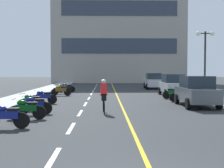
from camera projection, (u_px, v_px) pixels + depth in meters
The scene contains 32 objects.
ground_plane at pixel (114, 95), 26.35m from camera, with size 140.00×140.00×0.00m, color #2D3033.
curb_left at pixel (38, 92), 29.19m from camera, with size 2.40×72.00×0.12m, color #A8A8A3.
curb_right at pixel (187, 92), 29.49m from camera, with size 2.40×72.00×0.12m, color #A8A8A3.
lane_dash_0 at pixel (52, 159), 7.33m from camera, with size 0.14×2.20×0.01m, color silver.
lane_dash_1 at pixel (71, 128), 11.33m from camera, with size 0.14×2.20×0.01m, color silver.
lane_dash_2 at pixel (80, 113), 15.32m from camera, with size 0.14×2.20×0.01m, color silver.
lane_dash_3 at pixel (85, 104), 19.32m from camera, with size 0.14×2.20×0.01m, color silver.
lane_dash_4 at pixel (89, 98), 23.31m from camera, with size 0.14×2.20×0.01m, color silver.
lane_dash_5 at pixel (91, 94), 27.31m from camera, with size 0.14×2.20×0.01m, color silver.
lane_dash_6 at pixel (93, 91), 31.30m from camera, with size 0.14×2.20×0.01m, color silver.
lane_dash_7 at pixel (95, 89), 35.30m from camera, with size 0.14×2.20×0.01m, color silver.
lane_dash_8 at pixel (96, 87), 39.29m from camera, with size 0.14×2.20×0.01m, color silver.
lane_dash_9 at pixel (97, 85), 43.29m from camera, with size 0.14×2.20×0.01m, color silver.
lane_dash_10 at pixel (97, 84), 47.28m from camera, with size 0.14×2.20×0.01m, color silver.
lane_dash_11 at pixel (98, 83), 51.28m from camera, with size 0.14×2.20×0.01m, color silver.
centre_line_yellow at pixel (116, 92), 29.35m from camera, with size 0.12×66.00×0.01m, color gold.
office_building at pixel (118, 25), 54.81m from camera, with size 22.59×9.99×20.55m.
street_lamp_mid at pixel (205, 49), 23.70m from camera, with size 1.46×0.36×5.08m.
parked_car_near at pixel (196, 91), 18.01m from camera, with size 1.96×4.22×1.82m.
parked_car_mid at pixel (173, 85), 25.65m from camera, with size 1.92×4.20×1.82m.
parked_car_far at pixel (153, 81), 35.14m from camera, with size 2.04×4.26×1.82m.
motorcycle_1 at pixel (6, 116), 11.18m from camera, with size 1.70×0.60×0.92m.
motorcycle_2 at pixel (26, 109), 13.26m from camera, with size 1.70×0.60×0.92m.
motorcycle_3 at pixel (34, 105), 14.73m from camera, with size 1.69×0.60×0.92m.
motorcycle_4 at pixel (31, 102), 16.14m from camera, with size 1.68×0.67×0.92m.
motorcycle_5 at pixel (43, 97), 19.16m from camera, with size 1.64×0.80×0.92m.
motorcycle_6 at pixel (182, 95), 20.78m from camera, with size 1.70×0.60×0.92m.
motorcycle_7 at pixel (174, 93), 22.65m from camera, with size 1.68×0.66×0.92m.
motorcycle_8 at pixel (61, 90), 25.51m from camera, with size 1.70×0.60×0.92m.
motorcycle_9 at pixel (62, 89), 27.47m from camera, with size 1.67×0.68×0.92m.
motorcycle_10 at pixel (66, 88), 29.47m from camera, with size 1.70×0.60×0.92m.
cyclist_rider at pixel (104, 96), 15.21m from camera, with size 0.42×1.77×1.71m.
Camera 1 is at (-0.71, -5.27, 2.16)m, focal length 48.82 mm.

